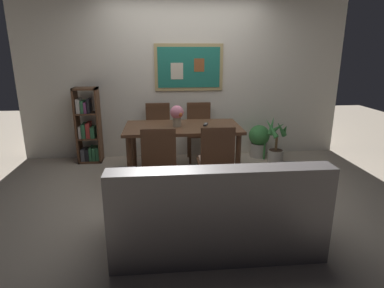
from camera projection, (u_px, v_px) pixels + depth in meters
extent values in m
plane|color=tan|center=(193.00, 188.00, 4.16)|extent=(12.00, 12.00, 0.00)
cube|color=silver|center=(184.00, 77.00, 5.21)|extent=(5.20, 0.10, 2.60)
cube|color=tan|center=(189.00, 67.00, 5.11)|extent=(1.09, 0.02, 0.73)
cube|color=#1E7260|center=(189.00, 68.00, 5.10)|extent=(0.99, 0.01, 0.63)
cube|color=beige|center=(177.00, 71.00, 5.09)|extent=(0.20, 0.00, 0.25)
cube|color=brown|center=(199.00, 65.00, 5.10)|extent=(0.16, 0.00, 0.20)
cube|color=brown|center=(183.00, 127.00, 4.39)|extent=(1.56, 0.85, 0.04)
cylinder|color=brown|center=(130.00, 163.00, 4.09)|extent=(0.07, 0.07, 0.69)
cylinder|color=brown|center=(238.00, 159.00, 4.22)|extent=(0.07, 0.07, 0.69)
cylinder|color=brown|center=(134.00, 147.00, 4.76)|extent=(0.07, 0.07, 0.69)
cylinder|color=brown|center=(227.00, 144.00, 4.88)|extent=(0.07, 0.07, 0.69)
cube|color=brown|center=(159.00, 164.00, 3.76)|extent=(0.40, 0.40, 0.03)
cube|color=#997A66|center=(159.00, 162.00, 3.75)|extent=(0.36, 0.36, 0.03)
cylinder|color=brown|center=(145.00, 189.00, 3.64)|extent=(0.04, 0.04, 0.42)
cylinder|color=brown|center=(175.00, 188.00, 3.67)|extent=(0.04, 0.04, 0.42)
cylinder|color=brown|center=(146.00, 177.00, 3.97)|extent=(0.04, 0.04, 0.42)
cylinder|color=brown|center=(174.00, 176.00, 4.00)|extent=(0.04, 0.04, 0.42)
cube|color=brown|center=(159.00, 149.00, 3.52)|extent=(0.38, 0.04, 0.46)
cube|color=brown|center=(158.00, 131.00, 3.46)|extent=(0.38, 0.05, 0.06)
cube|color=brown|center=(215.00, 163.00, 3.82)|extent=(0.40, 0.40, 0.03)
cube|color=#997A66|center=(215.00, 160.00, 3.81)|extent=(0.36, 0.36, 0.03)
cylinder|color=brown|center=(202.00, 186.00, 3.70)|extent=(0.04, 0.04, 0.42)
cylinder|color=brown|center=(231.00, 185.00, 3.73)|extent=(0.04, 0.04, 0.42)
cylinder|color=brown|center=(199.00, 175.00, 4.03)|extent=(0.04, 0.04, 0.42)
cylinder|color=brown|center=(226.00, 175.00, 4.06)|extent=(0.04, 0.04, 0.42)
cube|color=brown|center=(218.00, 147.00, 3.58)|extent=(0.38, 0.04, 0.46)
cube|color=brown|center=(218.00, 130.00, 3.52)|extent=(0.38, 0.05, 0.06)
cube|color=brown|center=(158.00, 135.00, 5.06)|extent=(0.40, 0.40, 0.03)
cube|color=#997A66|center=(158.00, 133.00, 5.05)|extent=(0.36, 0.36, 0.03)
cylinder|color=brown|center=(169.00, 145.00, 5.30)|extent=(0.04, 0.04, 0.42)
cylinder|color=brown|center=(148.00, 146.00, 5.27)|extent=(0.04, 0.04, 0.42)
cylinder|color=brown|center=(170.00, 152.00, 4.97)|extent=(0.04, 0.04, 0.42)
cylinder|color=brown|center=(148.00, 152.00, 4.94)|extent=(0.04, 0.04, 0.42)
cube|color=brown|center=(158.00, 117.00, 5.16)|extent=(0.38, 0.04, 0.46)
cube|color=brown|center=(158.00, 105.00, 5.10)|extent=(0.38, 0.05, 0.06)
cube|color=brown|center=(200.00, 134.00, 5.12)|extent=(0.40, 0.40, 0.03)
cube|color=#997A66|center=(200.00, 132.00, 5.11)|extent=(0.36, 0.36, 0.03)
cylinder|color=brown|center=(209.00, 144.00, 5.36)|extent=(0.04, 0.04, 0.42)
cylinder|color=brown|center=(188.00, 145.00, 5.33)|extent=(0.04, 0.04, 0.42)
cylinder|color=brown|center=(212.00, 150.00, 5.03)|extent=(0.04, 0.04, 0.42)
cylinder|color=brown|center=(190.00, 151.00, 5.00)|extent=(0.04, 0.04, 0.42)
cube|color=brown|center=(199.00, 117.00, 5.22)|extent=(0.38, 0.04, 0.46)
cube|color=brown|center=(199.00, 104.00, 5.17)|extent=(0.38, 0.05, 0.06)
cube|color=#514C4C|center=(214.00, 221.00, 2.97)|extent=(1.80, 0.84, 0.40)
cube|color=#514C4C|center=(221.00, 195.00, 2.55)|extent=(1.80, 0.20, 0.44)
cube|color=#514C4C|center=(123.00, 194.00, 2.81)|extent=(0.18, 0.80, 0.22)
cube|color=#514C4C|center=(302.00, 187.00, 2.96)|extent=(0.18, 0.80, 0.22)
cube|color=#8C6B4C|center=(164.00, 196.00, 2.66)|extent=(0.32, 0.16, 0.33)
cube|color=#8C6B4C|center=(218.00, 194.00, 2.70)|extent=(0.32, 0.16, 0.33)
cube|color=brown|center=(77.00, 126.00, 5.01)|extent=(0.03, 0.28, 1.17)
cube|color=brown|center=(99.00, 125.00, 5.04)|extent=(0.03, 0.28, 1.17)
cube|color=brown|center=(92.00, 160.00, 5.18)|extent=(0.36, 0.28, 0.03)
cube|color=brown|center=(85.00, 89.00, 4.86)|extent=(0.36, 0.28, 0.03)
cube|color=brown|center=(89.00, 138.00, 5.08)|extent=(0.30, 0.28, 0.02)
cube|color=brown|center=(87.00, 113.00, 4.97)|extent=(0.30, 0.28, 0.02)
cube|color=#595960|center=(84.00, 154.00, 5.14)|extent=(0.06, 0.22, 0.19)
cube|color=black|center=(88.00, 154.00, 5.15)|extent=(0.06, 0.22, 0.18)
cube|color=#337247|center=(91.00, 153.00, 5.15)|extent=(0.04, 0.22, 0.21)
cube|color=#337247|center=(95.00, 153.00, 5.16)|extent=(0.05, 0.22, 0.20)
cube|color=#337247|center=(98.00, 153.00, 5.16)|extent=(0.05, 0.22, 0.21)
cube|color=beige|center=(81.00, 132.00, 5.04)|extent=(0.04, 0.22, 0.18)
cube|color=#337247|center=(85.00, 130.00, 5.04)|extent=(0.06, 0.22, 0.22)
cube|color=#B2332D|center=(89.00, 130.00, 5.04)|extent=(0.06, 0.22, 0.24)
cube|color=#337247|center=(94.00, 132.00, 5.06)|extent=(0.06, 0.22, 0.17)
cube|color=beige|center=(79.00, 106.00, 4.93)|extent=(0.06, 0.22, 0.21)
cube|color=#337247|center=(83.00, 106.00, 4.94)|extent=(0.04, 0.22, 0.19)
cube|color=#7F3F72|center=(86.00, 107.00, 4.94)|extent=(0.04, 0.22, 0.16)
cube|color=black|center=(89.00, 106.00, 4.94)|extent=(0.04, 0.22, 0.22)
cylinder|color=#B2ADA3|center=(258.00, 150.00, 5.38)|extent=(0.26, 0.26, 0.23)
cylinder|color=#332319|center=(259.00, 144.00, 5.35)|extent=(0.24, 0.24, 0.02)
sphere|color=#387F3D|center=(259.00, 135.00, 5.31)|extent=(0.34, 0.34, 0.34)
cylinder|color=#387F3D|center=(264.00, 151.00, 5.25)|extent=(0.03, 0.03, 0.27)
cylinder|color=#387F3D|center=(264.00, 146.00, 5.46)|extent=(0.03, 0.03, 0.24)
cylinder|color=#B2ADA3|center=(275.00, 156.00, 5.13)|extent=(0.24, 0.24, 0.20)
cylinder|color=#332319|center=(276.00, 151.00, 5.11)|extent=(0.22, 0.22, 0.02)
cylinder|color=brown|center=(276.00, 142.00, 5.07)|extent=(0.04, 0.04, 0.26)
cone|color=#387F3D|center=(285.00, 129.00, 5.00)|extent=(0.12, 0.25, 0.22)
cone|color=#387F3D|center=(278.00, 128.00, 5.12)|extent=(0.25, 0.16, 0.22)
cone|color=#387F3D|center=(272.00, 126.00, 5.04)|extent=(0.19, 0.23, 0.30)
cone|color=#387F3D|center=(271.00, 128.00, 4.93)|extent=(0.20, 0.29, 0.29)
cone|color=#387F3D|center=(281.00, 129.00, 4.93)|extent=(0.22, 0.14, 0.26)
cylinder|color=tan|center=(177.00, 122.00, 4.34)|extent=(0.11, 0.11, 0.13)
sphere|color=pink|center=(177.00, 112.00, 4.31)|extent=(0.18, 0.18, 0.18)
sphere|color=#D86633|center=(174.00, 112.00, 4.37)|extent=(0.08, 0.08, 0.08)
sphere|color=#D86633|center=(180.00, 114.00, 4.26)|extent=(0.06, 0.06, 0.06)
sphere|color=#D86633|center=(182.00, 112.00, 4.34)|extent=(0.05, 0.05, 0.05)
cube|color=black|center=(206.00, 124.00, 4.42)|extent=(0.09, 0.16, 0.02)
cube|color=gray|center=(206.00, 124.00, 4.42)|extent=(0.06, 0.10, 0.00)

